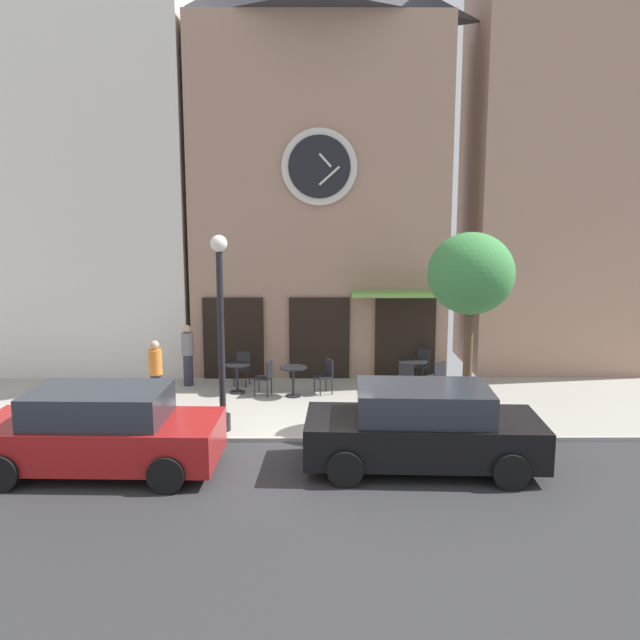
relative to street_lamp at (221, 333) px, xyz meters
name	(u,v)px	position (x,y,z in m)	size (l,w,h in m)	color
ground_plane	(316,453)	(2.01, -1.32, -2.17)	(25.22, 11.68, 0.13)	#9E998E
clock_building	(319,155)	(2.11, 5.87, 4.14)	(7.24, 4.10, 12.16)	#9E7A66
neighbor_building_left	(89,113)	(-4.72, 6.64, 5.39)	(6.16, 4.25, 15.07)	silver
neighbor_building_right	(565,155)	(9.37, 6.24, 4.16)	(5.54, 3.45, 12.61)	#9E7A66
street_lamp	(221,333)	(0.00, 0.00, 0.00)	(0.36, 0.36, 4.22)	black
street_tree	(471,275)	(5.30, 0.18, 1.21)	(1.84, 1.66, 4.27)	brown
cafe_table_leftmost	(237,373)	(-0.04, 2.97, -1.61)	(0.68, 0.68, 0.77)	black
cafe_table_center	(293,376)	(1.44, 2.63, -1.60)	(0.70, 0.70, 0.77)	black
cafe_table_center_left	(372,395)	(3.32, 1.03, -1.65)	(0.64, 0.64, 0.73)	black
cafe_table_center_right	(413,368)	(4.59, 3.37, -1.59)	(0.79, 0.79, 0.75)	black
cafe_chair_near_tree	(242,366)	(0.01, 3.77, -1.61)	(0.47, 0.47, 0.90)	black
cafe_chair_facing_street	(407,377)	(4.32, 2.56, -1.61)	(0.50, 0.50, 0.90)	black
cafe_chair_left_end	(422,363)	(4.95, 4.10, -1.61)	(0.56, 0.56, 0.90)	black
cafe_chair_under_awning	(326,374)	(2.27, 2.90, -1.61)	(0.54, 0.54, 0.90)	black
cafe_chair_by_entrance	(266,375)	(0.73, 2.73, -1.61)	(0.49, 0.49, 0.90)	black
cafe_chair_curbside	(436,375)	(5.11, 2.72, -1.61)	(0.56, 0.56, 0.90)	black
pedestrian_orange	(156,374)	(-1.81, 1.58, -1.28)	(0.45, 0.45, 1.67)	#2D2D38
pedestrian_grey	(188,354)	(-1.45, 3.72, -1.28)	(0.36, 0.36, 1.67)	#2D2D38
parked_car_red	(100,431)	(-1.91, -2.24, -1.38)	(4.36, 2.13, 1.55)	maroon
parked_car_black	(423,428)	(3.98, -2.12, -1.38)	(4.39, 2.19, 1.55)	black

